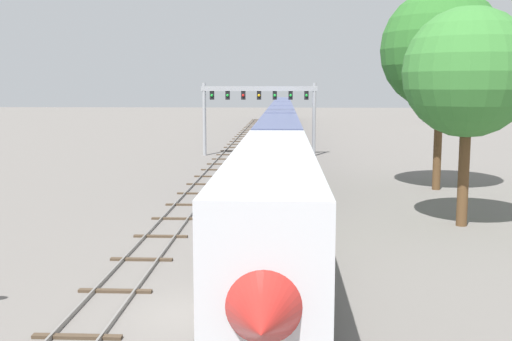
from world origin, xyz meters
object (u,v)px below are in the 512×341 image
object	(u,v)px
trackside_tree_left	(441,50)
signal_gantry	(259,102)
passenger_train	(281,123)
trackside_tree_mid	(468,73)
water_tower	(440,18)

from	to	relation	value
trackside_tree_left	signal_gantry	bearing A→B (deg)	122.47
signal_gantry	passenger_train	bearing A→B (deg)	81.72
trackside_tree_mid	signal_gantry	bearing A→B (deg)	110.13
trackside_tree_left	trackside_tree_mid	xyz separation A→B (m)	(-1.46, -11.48, -1.82)
water_tower	trackside_tree_mid	xyz separation A→B (m)	(-19.41, -86.27, -12.04)
water_tower	passenger_train	bearing A→B (deg)	-127.19
passenger_train	water_tower	xyz separation A→B (m)	(29.07, 38.31, 17.31)
signal_gantry	trackside_tree_mid	xyz separation A→B (m)	(11.91, -32.50, 2.22)
passenger_train	water_tower	distance (m)	51.11
water_tower	signal_gantry	bearing A→B (deg)	-120.22
signal_gantry	water_tower	world-z (taller)	water_tower
water_tower	trackside_tree_left	size ratio (longest dim) A/B	1.85
water_tower	trackside_tree_mid	distance (m)	89.24
water_tower	trackside_tree_mid	world-z (taller)	water_tower
passenger_train	signal_gantry	world-z (taller)	signal_gantry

